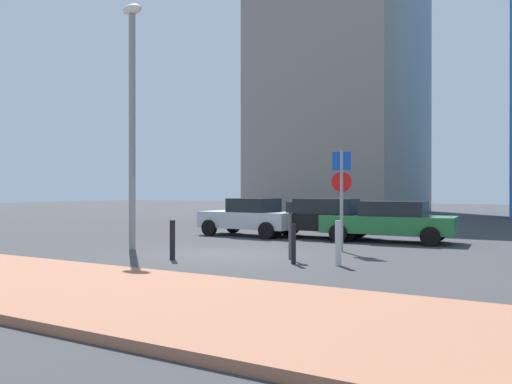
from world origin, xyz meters
TOP-DOWN VIEW (x-y plane):
  - ground_plane at (0.00, 0.00)m, footprint 120.00×120.00m
  - sidewalk_brick at (0.00, -5.71)m, footprint 40.00×4.11m
  - parked_car_silver at (-2.35, 5.66)m, footprint 4.04×2.03m
  - parked_car_black at (0.42, 6.26)m, footprint 4.26×2.17m
  - parked_car_green at (3.16, 6.05)m, footprint 4.65×2.27m
  - parking_sign_post at (2.70, 2.49)m, footprint 0.58×0.20m
  - parking_meter at (2.15, 0.13)m, footprint 0.18×0.14m
  - street_lamp at (-3.05, -0.26)m, footprint 0.70×0.36m
  - traffic_bollard_near at (2.60, -0.59)m, footprint 0.12×0.12m
  - traffic_bollard_mid at (-0.50, -1.45)m, footprint 0.14×0.14m
  - traffic_bollard_far at (3.66, -0.29)m, footprint 0.16×0.16m
  - building_under_construction at (-6.20, 26.94)m, footprint 10.49×14.43m

SIDE VIEW (x-z plane):
  - ground_plane at x=0.00m, z-range 0.00..0.00m
  - sidewalk_brick at x=0.00m, z-range 0.00..0.14m
  - traffic_bollard_near at x=2.60m, z-range 0.00..0.99m
  - traffic_bollard_mid at x=-0.50m, z-range 0.00..1.04m
  - traffic_bollard_far at x=3.66m, z-range 0.00..1.09m
  - parked_car_green at x=3.16m, z-range 0.03..1.47m
  - parked_car_silver at x=-2.35m, z-range 0.01..1.51m
  - parked_car_black at x=0.42m, z-range 0.03..1.54m
  - parking_meter at x=2.15m, z-range 0.22..1.73m
  - parking_sign_post at x=2.70m, z-range 0.39..3.39m
  - street_lamp at x=-3.05m, z-range 0.63..8.15m
  - building_under_construction at x=-6.20m, z-range 0.00..21.11m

